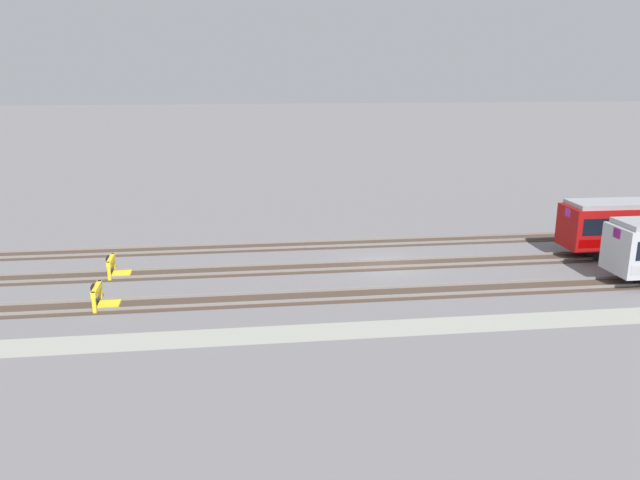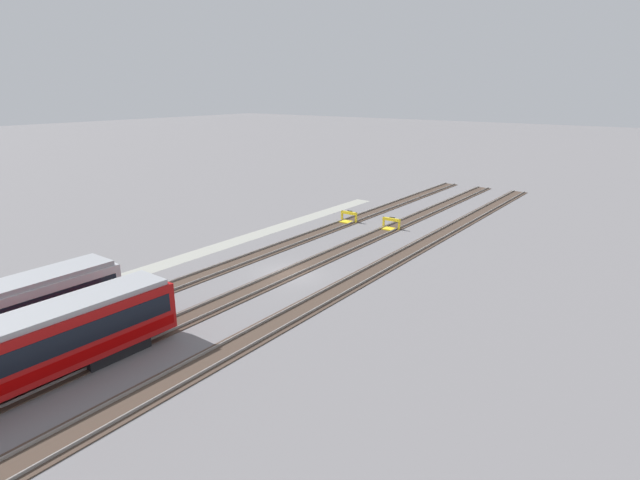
{
  "view_description": "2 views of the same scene",
  "coord_description": "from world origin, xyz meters",
  "views": [
    {
      "loc": [
        -8.92,
        -36.7,
        11.87
      ],
      "look_at": [
        -4.16,
        0.0,
        1.8
      ],
      "focal_mm": 35.0,
      "sensor_mm": 36.0,
      "label": 1
    },
    {
      "loc": [
        28.34,
        24.21,
        14.06
      ],
      "look_at": [
        -4.16,
        0.0,
        1.8
      ],
      "focal_mm": 28.0,
      "sensor_mm": 36.0,
      "label": 2
    }
  ],
  "objects": [
    {
      "name": "ground_plane",
      "position": [
        0.0,
        0.0,
        0.0
      ],
      "size": [
        400.0,
        400.0,
        0.0
      ],
      "primitive_type": "plane",
      "color": "slate"
    },
    {
      "name": "rail_track_middle",
      "position": [
        0.0,
        5.16,
        0.04
      ],
      "size": [
        90.0,
        2.23,
        0.21
      ],
      "color": "#47382D",
      "rests_on": "ground"
    },
    {
      "name": "bumper_stop_nearest_track",
      "position": [
        -16.22,
        -5.15,
        0.51
      ],
      "size": [
        1.37,
        2.01,
        1.22
      ],
      "color": "yellow",
      "rests_on": "ground"
    },
    {
      "name": "service_walkway",
      "position": [
        0.0,
        -9.8,
        0.0
      ],
      "size": [
        54.0,
        2.0,
        0.01
      ],
      "primitive_type": "cube",
      "color": "#9E9E93",
      "rests_on": "ground"
    },
    {
      "name": "rail_track_near_inner",
      "position": [
        0.0,
        0.0,
        0.04
      ],
      "size": [
        90.0,
        2.24,
        0.21
      ],
      "color": "#47382D",
      "rests_on": "ground"
    },
    {
      "name": "rail_track_nearest",
      "position": [
        0.0,
        -5.16,
        0.04
      ],
      "size": [
        90.0,
        2.23,
        0.21
      ],
      "color": "#47382D",
      "rests_on": "ground"
    },
    {
      "name": "bumper_stop_near_inner_track",
      "position": [
        -16.47,
        0.01,
        0.51
      ],
      "size": [
        1.37,
        2.01,
        1.22
      ],
      "color": "yellow",
      "rests_on": "ground"
    }
  ]
}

